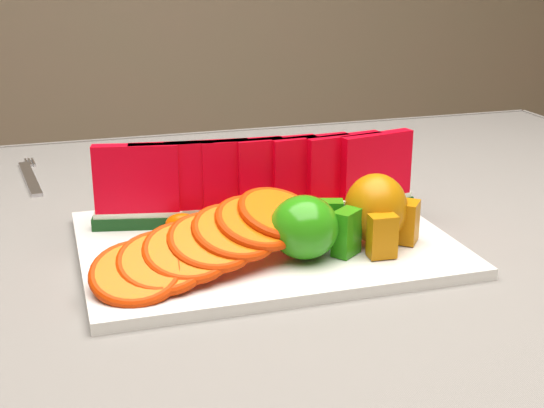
{
  "coord_description": "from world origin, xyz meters",
  "views": [
    {
      "loc": [
        -0.17,
        -0.79,
        1.08
      ],
      "look_at": [
        0.06,
        -0.05,
        0.81
      ],
      "focal_mm": 50.0,
      "sensor_mm": 36.0,
      "label": 1
    }
  ],
  "objects_px": {
    "platter": "(265,243)",
    "side_plate": "(249,157)",
    "pear_cluster": "(378,211)",
    "apple_cluster": "(310,227)",
    "fork": "(30,177)"
  },
  "relations": [
    {
      "from": "pear_cluster",
      "to": "apple_cluster",
      "type": "bearing_deg",
      "value": -171.58
    },
    {
      "from": "apple_cluster",
      "to": "fork",
      "type": "xyz_separation_m",
      "value": [
        -0.28,
        0.42,
        -0.04
      ]
    },
    {
      "from": "apple_cluster",
      "to": "side_plate",
      "type": "height_order",
      "value": "apple_cluster"
    },
    {
      "from": "pear_cluster",
      "to": "platter",
      "type": "bearing_deg",
      "value": 155.27
    },
    {
      "from": "apple_cluster",
      "to": "pear_cluster",
      "type": "height_order",
      "value": "pear_cluster"
    },
    {
      "from": "pear_cluster",
      "to": "fork",
      "type": "xyz_separation_m",
      "value": [
        -0.36,
        0.41,
        -0.05
      ]
    },
    {
      "from": "fork",
      "to": "platter",
      "type": "bearing_deg",
      "value": -54.98
    },
    {
      "from": "platter",
      "to": "fork",
      "type": "distance_m",
      "value": 0.43
    },
    {
      "from": "platter",
      "to": "apple_cluster",
      "type": "height_order",
      "value": "apple_cluster"
    },
    {
      "from": "side_plate",
      "to": "fork",
      "type": "height_order",
      "value": "side_plate"
    },
    {
      "from": "pear_cluster",
      "to": "side_plate",
      "type": "bearing_deg",
      "value": 94.37
    },
    {
      "from": "platter",
      "to": "fork",
      "type": "relative_size",
      "value": 2.05
    },
    {
      "from": "pear_cluster",
      "to": "fork",
      "type": "distance_m",
      "value": 0.55
    },
    {
      "from": "platter",
      "to": "side_plate",
      "type": "relative_size",
      "value": 1.99
    },
    {
      "from": "pear_cluster",
      "to": "side_plate",
      "type": "relative_size",
      "value": 0.47
    }
  ]
}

